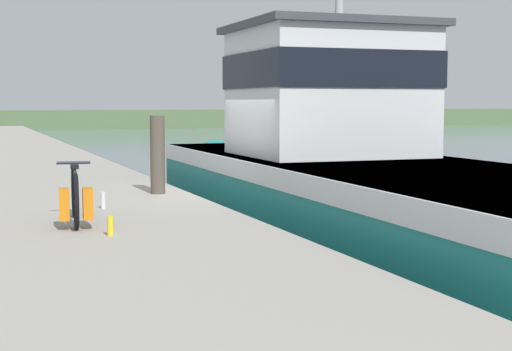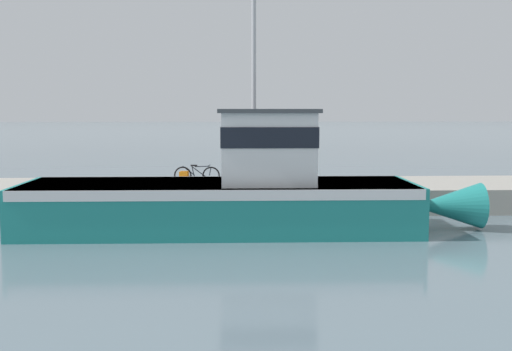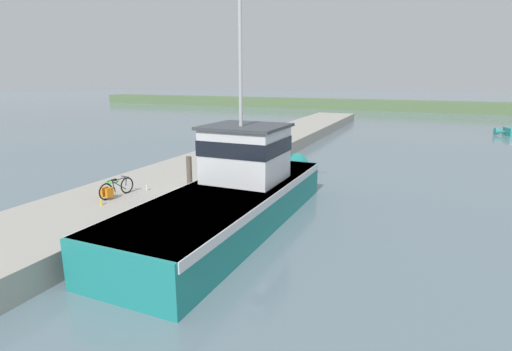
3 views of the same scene
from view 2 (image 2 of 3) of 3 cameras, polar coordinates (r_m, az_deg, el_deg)
The scene contains 8 objects.
ground_plane at distance 21.69m, azimuth 0.99°, elevation -4.19°, with size 320.00×320.00×0.00m, color slate.
dock_pier at distance 24.99m, azimuth 0.51°, elevation -1.76°, with size 4.86×80.00×0.92m, color #A39E93.
fishing_boat_main at distance 20.03m, azimuth -1.54°, elevation -1.33°, with size 3.87×14.45×10.84m.
bicycle_touring at distance 24.75m, azimuth -5.65°, elevation 0.02°, with size 0.54×1.78×0.75m.
mooring_post at distance 23.00m, azimuth 1.41°, elevation 0.36°, with size 0.25×0.25×1.31m, color #51473D.
hose_coil at distance 26.55m, azimuth -1.44°, elevation -0.23°, with size 0.53×0.53×0.05m, color green.
water_bottle_by_bike at distance 24.58m, azimuth -7.95°, elevation -0.58°, with size 0.08×0.08×0.23m, color yellow.
water_bottle_on_curb at distance 24.17m, azimuth -2.51°, elevation -0.63°, with size 0.07×0.07×0.25m, color silver.
Camera 2 is at (21.31, -1.33, 3.84)m, focal length 45.00 mm.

